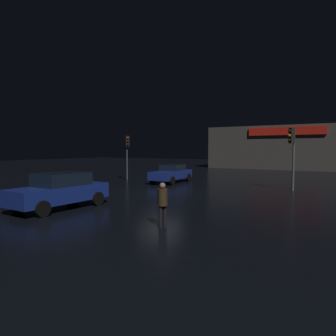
{
  "coord_description": "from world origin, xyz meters",
  "views": [
    {
      "loc": [
        9.57,
        -15.79,
        2.69
      ],
      "look_at": [
        -1.21,
        2.96,
        1.36
      ],
      "focal_mm": 32.52,
      "sensor_mm": 36.0,
      "label": 1
    }
  ],
  "objects_px": {
    "pedestrian": "(163,202)",
    "store_building": "(289,148)",
    "traffic_signal_main": "(292,146)",
    "traffic_signal_opposite": "(127,146)",
    "car_far": "(171,173)",
    "car_near": "(60,190)"
  },
  "relations": [
    {
      "from": "pedestrian",
      "to": "store_building",
      "type": "bearing_deg",
      "value": 91.64
    },
    {
      "from": "traffic_signal_main",
      "to": "car_near",
      "type": "bearing_deg",
      "value": -125.51
    },
    {
      "from": "traffic_signal_opposite",
      "to": "car_near",
      "type": "bearing_deg",
      "value": -66.26
    },
    {
      "from": "car_near",
      "to": "car_far",
      "type": "relative_size",
      "value": 1.02
    },
    {
      "from": "pedestrian",
      "to": "car_far",
      "type": "bearing_deg",
      "value": 117.98
    },
    {
      "from": "traffic_signal_main",
      "to": "car_far",
      "type": "relative_size",
      "value": 0.9
    },
    {
      "from": "traffic_signal_opposite",
      "to": "pedestrian",
      "type": "bearing_deg",
      "value": -48.32
    },
    {
      "from": "car_near",
      "to": "traffic_signal_main",
      "type": "bearing_deg",
      "value": 54.49
    },
    {
      "from": "traffic_signal_main",
      "to": "car_far",
      "type": "height_order",
      "value": "traffic_signal_main"
    },
    {
      "from": "traffic_signal_main",
      "to": "pedestrian",
      "type": "relative_size",
      "value": 2.63
    },
    {
      "from": "car_far",
      "to": "pedestrian",
      "type": "xyz_separation_m",
      "value": [
        6.58,
        -12.39,
        0.14
      ]
    },
    {
      "from": "traffic_signal_opposite",
      "to": "car_near",
      "type": "relative_size",
      "value": 0.84
    },
    {
      "from": "car_far",
      "to": "car_near",
      "type": "bearing_deg",
      "value": -85.97
    },
    {
      "from": "car_far",
      "to": "store_building",
      "type": "bearing_deg",
      "value": 76.43
    },
    {
      "from": "store_building",
      "to": "traffic_signal_main",
      "type": "bearing_deg",
      "value": -81.44
    },
    {
      "from": "store_building",
      "to": "traffic_signal_opposite",
      "type": "distance_m",
      "value": 25.23
    },
    {
      "from": "traffic_signal_main",
      "to": "traffic_signal_opposite",
      "type": "bearing_deg",
      "value": 179.41
    },
    {
      "from": "car_near",
      "to": "pedestrian",
      "type": "relative_size",
      "value": 2.97
    },
    {
      "from": "traffic_signal_main",
      "to": "traffic_signal_opposite",
      "type": "distance_m",
      "value": 13.39
    },
    {
      "from": "traffic_signal_main",
      "to": "traffic_signal_opposite",
      "type": "xyz_separation_m",
      "value": [
        -13.39,
        0.14,
        0.05
      ]
    },
    {
      "from": "traffic_signal_main",
      "to": "car_near",
      "type": "xyz_separation_m",
      "value": [
        -8.25,
        -11.56,
        -2.06
      ]
    },
    {
      "from": "store_building",
      "to": "pedestrian",
      "type": "height_order",
      "value": "store_building"
    }
  ]
}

